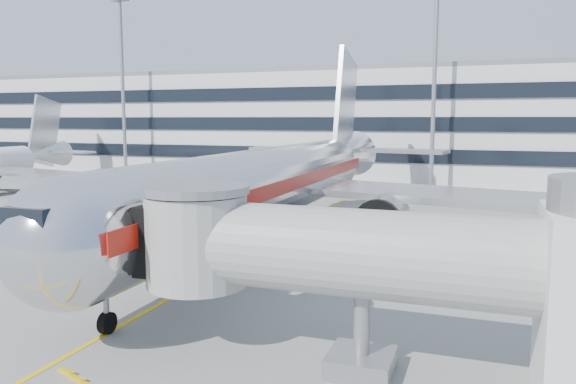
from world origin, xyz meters
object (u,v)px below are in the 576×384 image
(cargo_container_right, at_px, (15,229))
(cargo_container_front, at_px, (12,257))
(main_jet, at_px, (278,180))
(belt_loader, at_px, (148,254))

(cargo_container_right, height_order, cargo_container_front, cargo_container_right)
(main_jet, height_order, belt_loader, main_jet)
(main_jet, distance_m, cargo_container_front, 17.98)
(belt_loader, xyz_separation_m, cargo_container_front, (-6.51, -3.87, 0.18))
(cargo_container_front, bearing_deg, belt_loader, 30.71)
(main_jet, relative_size, belt_loader, 10.32)
(cargo_container_right, relative_size, cargo_container_front, 1.25)
(belt_loader, height_order, cargo_container_right, belt_loader)
(main_jet, height_order, cargo_container_front, main_jet)
(cargo_container_right, bearing_deg, cargo_container_front, -45.43)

